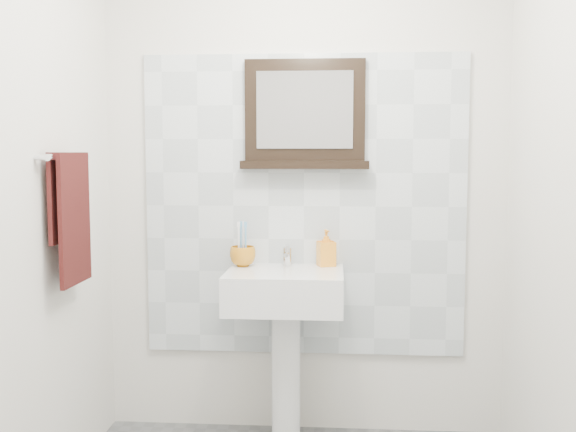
% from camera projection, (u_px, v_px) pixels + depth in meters
% --- Properties ---
extents(back_wall, '(2.00, 0.01, 2.50)m').
position_uv_depth(back_wall, '(304.00, 186.00, 3.37)').
color(back_wall, silver).
rests_on(back_wall, ground).
extents(front_wall, '(2.00, 0.01, 2.50)m').
position_uv_depth(front_wall, '(241.00, 247.00, 1.18)').
color(front_wall, silver).
rests_on(front_wall, ground).
extents(left_wall, '(0.01, 2.20, 2.50)m').
position_uv_depth(left_wall, '(3.00, 200.00, 2.35)').
color(left_wall, silver).
rests_on(left_wall, ground).
extents(splashback, '(1.60, 0.02, 1.50)m').
position_uv_depth(splashback, '(304.00, 206.00, 3.37)').
color(splashback, silver).
rests_on(splashback, back_wall).
extents(pedestal_sink, '(0.55, 0.44, 0.96)m').
position_uv_depth(pedestal_sink, '(285.00, 309.00, 3.20)').
color(pedestal_sink, white).
rests_on(pedestal_sink, ground).
extents(toothbrush_cup, '(0.16, 0.16, 0.10)m').
position_uv_depth(toothbrush_cup, '(243.00, 256.00, 3.30)').
color(toothbrush_cup, '#C27916').
rests_on(toothbrush_cup, pedestal_sink).
extents(toothbrushes, '(0.05, 0.04, 0.21)m').
position_uv_depth(toothbrushes, '(242.00, 241.00, 3.30)').
color(toothbrushes, white).
rests_on(toothbrushes, toothbrush_cup).
extents(soap_dispenser, '(0.10, 0.10, 0.18)m').
position_uv_depth(soap_dispenser, '(326.00, 248.00, 3.31)').
color(soap_dispenser, orange).
rests_on(soap_dispenser, pedestal_sink).
extents(framed_mirror, '(0.63, 0.11, 0.53)m').
position_uv_depth(framed_mirror, '(305.00, 117.00, 3.30)').
color(framed_mirror, black).
rests_on(framed_mirror, back_wall).
extents(towel_bar, '(0.07, 0.40, 0.03)m').
position_uv_depth(towel_bar, '(67.00, 157.00, 2.78)').
color(towel_bar, silver).
rests_on(towel_bar, left_wall).
extents(hand_towel, '(0.06, 0.30, 0.55)m').
position_uv_depth(hand_towel, '(71.00, 208.00, 2.80)').
color(hand_towel, '#340F0E').
rests_on(hand_towel, towel_bar).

